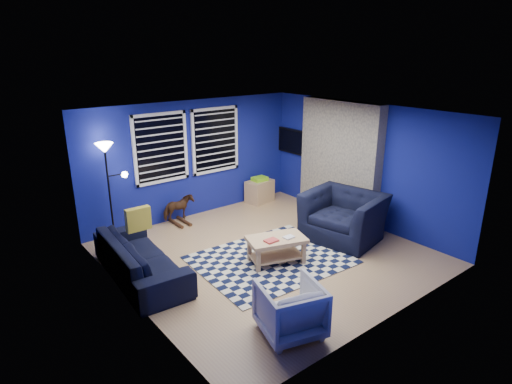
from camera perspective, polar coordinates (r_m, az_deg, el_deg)
floor at (r=7.75m, az=1.56°, el=-8.24°), size 5.00×5.00×0.00m
ceiling at (r=6.99m, az=1.75°, el=10.39°), size 5.00×5.00×0.00m
wall_back at (r=9.25m, az=-8.34°, el=4.34°), size 5.00×0.00×5.00m
wall_left at (r=6.07m, az=-16.83°, el=-3.94°), size 0.00×5.00×5.00m
wall_right at (r=9.02m, az=13.97°, el=3.61°), size 0.00×5.00×5.00m
fireplace at (r=9.23m, az=10.97°, el=3.82°), size 0.65×2.00×2.50m
window_left at (r=8.80m, az=-12.56°, el=5.70°), size 1.17×0.06×1.42m
window_right at (r=9.42m, az=-5.42°, el=6.89°), size 1.17×0.06×1.42m
tv at (r=10.25m, az=5.02°, el=6.72°), size 0.07×1.00×0.58m
rug at (r=7.53m, az=1.98°, el=-9.01°), size 2.60×2.13×0.02m
sofa at (r=7.13m, az=-15.14°, el=-8.45°), size 2.31×1.04×0.66m
armchair_big at (r=8.35m, az=11.58°, el=-3.20°), size 1.62×1.49×0.90m
armchair_bent at (r=5.65m, az=4.57°, el=-15.27°), size 0.95×0.96×0.71m
rocking_horse at (r=9.05m, az=-10.29°, el=-2.13°), size 0.32×0.65×0.54m
coffee_table at (r=7.31m, az=2.74°, el=-7.04°), size 1.10×0.83×0.48m
cabinet at (r=10.20m, az=0.49°, el=0.17°), size 0.69×0.52×0.61m
floor_lamp at (r=8.19m, az=-19.23°, el=3.85°), size 0.52×0.32×1.90m
throw_pillow at (r=7.25m, az=-15.43°, el=-3.51°), size 0.41×0.13×0.39m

